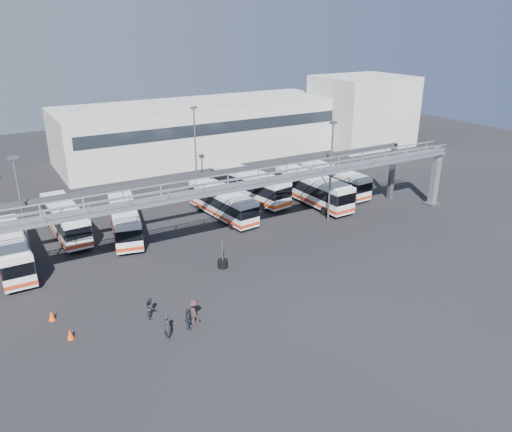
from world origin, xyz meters
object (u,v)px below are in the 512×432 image
bus_6 (249,184)px  pedestrian_b (151,308)px  cone_right (70,334)px  bus_3 (124,219)px  cone_left (52,315)px  light_pole_back (195,146)px  pedestrian_c (194,312)px  bus_8 (335,179)px  bus_7 (313,188)px  tire_stack (223,263)px  pedestrian_d (188,319)px  light_pole_left (23,215)px  bus_2 (65,218)px  bus_1 (11,249)px  pedestrian_a (167,327)px  light_pole_mid (331,167)px  bus_5 (222,202)px

bus_6 → pedestrian_b: size_ratio=7.50×
cone_right → bus_3: bearing=61.7°
cone_left → light_pole_back: bearing=45.6°
pedestrian_c → cone_left: 9.87m
bus_3 → bus_8: 25.25m
bus_7 → bus_8: 4.90m
cone_right → tire_stack: tire_stack is taller
light_pole_back → tire_stack: (-6.07, -19.00, -5.31)m
pedestrian_d → light_pole_back: bearing=-17.6°
light_pole_left → bus_8: size_ratio=1.01×
light_pole_back → bus_2: bearing=-161.3°
bus_2 → bus_7: bearing=-13.1°
bus_8 → cone_left: size_ratio=13.52×
bus_1 → bus_8: 35.34m
bus_1 → cone_right: bus_1 is taller
bus_3 → pedestrian_a: (-2.49, -17.89, -0.82)m
cone_right → light_pole_back: bearing=50.4°
bus_2 → bus_6: 20.13m
pedestrian_c → pedestrian_d: bearing=114.8°
bus_7 → pedestrian_c: bus_7 is taller
light_pole_mid → pedestrian_d: 23.37m
bus_2 → pedestrian_b: size_ratio=6.72×
light_pole_back → bus_7: size_ratio=0.92×
pedestrian_b → cone_right: (-5.33, 0.24, -0.41)m
light_pole_back → cone_right: bearing=-129.6°
bus_1 → cone_left: size_ratio=13.78×
light_pole_left → bus_3: (8.86, 5.66, -4.01)m
bus_7 → cone_right: bearing=-157.9°
light_pole_back → bus_3: 14.49m
light_pole_back → tire_stack: light_pole_back is taller
pedestrian_a → cone_left: pedestrian_a is taller
light_pole_left → bus_6: size_ratio=0.89×
light_pole_left → cone_left: bearing=-87.6°
bus_1 → bus_3: 10.23m
pedestrian_b → pedestrian_d: 3.11m
bus_1 → tire_stack: bus_1 is taller
tire_stack → light_pole_back: bearing=72.3°
light_pole_back → bus_8: size_ratio=1.01×
light_pole_back → bus_2: size_ratio=0.99×
pedestrian_c → pedestrian_d: 0.67m
light_pole_back → cone_right: size_ratio=14.12×
bus_5 → pedestrian_b: bus_5 is taller
bus_1 → pedestrian_b: size_ratio=6.71×
bus_6 → cone_left: (-23.89, -14.83, -1.51)m
bus_7 → cone_left: (-29.32, -10.10, -1.49)m
bus_1 → bus_8: bus_1 is taller
bus_1 → pedestrian_d: bus_1 is taller
pedestrian_b → pedestrian_c: 3.21m
light_pole_mid → bus_8: light_pole_mid is taller
light_pole_left → tire_stack: size_ratio=4.09×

